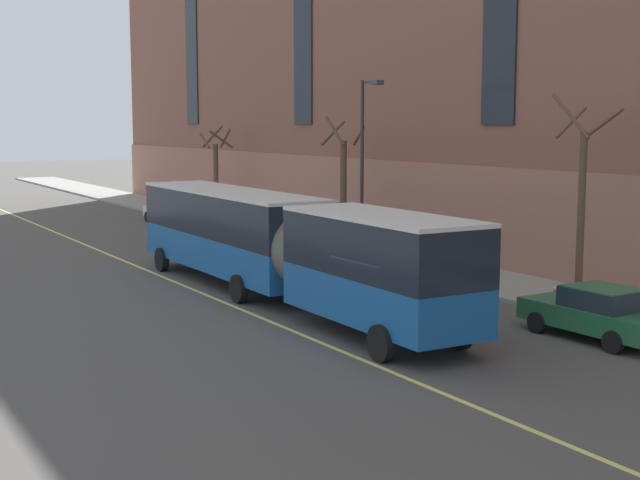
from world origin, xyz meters
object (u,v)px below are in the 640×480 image
Objects in this scene: parked_car_white_0 at (211,221)px; street_tree_far_uptown at (343,184)px; parked_car_red_5 at (397,264)px; parked_car_green_6 at (598,313)px; parked_car_white_7 at (167,211)px; city_bus at (277,242)px; parked_car_silver_2 at (305,242)px; street_lamp at (365,153)px; street_tree_mid_block at (581,201)px; street_tree_far_downtown at (216,172)px; fire_hydrant at (556,297)px.

street_tree_far_uptown is (3.18, -8.90, 2.50)m from parked_car_white_0.
parked_car_white_0 is at bearing 90.63° from parked_car_red_5.
parked_car_green_6 is 34.93m from parked_car_white_7.
street_tree_far_uptown is (3.13, -15.76, 2.50)m from parked_car_white_7.
parked_car_silver_2 is at bearing 54.90° from city_bus.
parked_car_white_0 is 0.55× the size of street_lamp.
street_lamp is at bearing 37.55° from city_bus.
street_tree_mid_block is (3.14, -31.09, 2.81)m from parked_car_white_7.
city_bus is 4.39× the size of parked_car_green_6.
street_tree_far_downtown is 8.26× the size of fire_hydrant.
street_tree_far_uptown is at bearing -78.76° from parked_car_white_7.
street_tree_mid_block is 15.34m from street_tree_far_uptown.
parked_car_white_0 is at bearing 91.04° from parked_car_silver_2.
street_lamp is at bearing 82.82° from parked_car_green_6.
street_lamp is at bearing -93.98° from street_tree_far_downtown.
fire_hydrant is (1.75, -24.65, -0.29)m from parked_car_white_0.
street_lamp is (1.85, -12.81, 4.15)m from parked_car_white_0.
street_tree_far_downtown is (3.26, 34.47, 2.39)m from parked_car_green_6.
parked_car_white_7 is at bearing 95.24° from street_lamp.
parked_car_white_7 is 0.71× the size of street_tree_far_uptown.
street_lamp is (7.34, 5.65, 2.81)m from city_bus.
street_lamp is 12.65m from fire_hydrant.
street_tree_far_uptown reaches higher than city_bus.
parked_car_green_6 is 0.72× the size of street_tree_far_uptown.
parked_car_silver_2 is at bearing 124.15° from street_lamp.
city_bus is 2.54× the size of street_lamp.
parked_car_white_7 is at bearing 95.76° from street_tree_mid_block.
city_bus is 25.95m from parked_car_white_7.
city_bus is 3.41× the size of street_tree_far_downtown.
street_tree_far_uptown is at bearing -90.03° from street_tree_far_downtown.
parked_car_white_0 is at bearing -90.36° from parked_car_white_7.
street_tree_mid_block reaches higher than parked_car_white_0.
parked_car_white_0 and parked_car_silver_2 have the same top height.
street_tree_mid_block is 1.11× the size of street_tree_far_uptown.
parked_car_green_6 is 0.58× the size of street_lamp.
street_lamp reaches higher than city_bus.
parked_car_white_7 is (0.04, 6.85, 0.00)m from parked_car_white_0.
fire_hydrant is (-1.44, -31.05, -2.68)m from street_tree_far_downtown.
parked_car_white_0 is at bearing 97.48° from street_tree_mid_block.
parked_car_silver_2 is at bearing 89.15° from parked_car_green_6.
parked_car_white_7 is 6.35× the size of fire_hydrant.
parked_car_red_5 and parked_car_green_6 have the same top height.
parked_car_silver_2 is 17.20m from street_tree_far_downtown.
street_tree_far_downtown is at bearing -8.24° from parked_car_white_7.
parked_car_green_6 is at bearing -99.62° from street_tree_far_uptown.
street_tree_far_downtown reaches higher than parked_car_green_6.
parked_car_white_0 is (5.50, 18.46, -1.35)m from city_bus.
city_bus reaches higher than parked_car_red_5.
city_bus is 4.72× the size of parked_car_silver_2.
street_tree_mid_block is at bearing -89.98° from street_tree_far_uptown.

